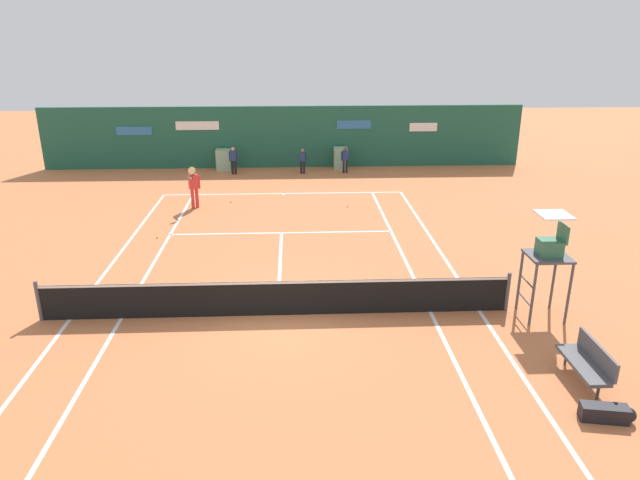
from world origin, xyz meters
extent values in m
plane|color=#C67042|center=(0.00, 0.00, 0.00)|extent=(80.00, 80.00, 0.00)
cube|color=white|center=(0.00, 11.70, 0.00)|extent=(10.60, 0.10, 0.01)
cube|color=white|center=(-5.30, 0.00, 0.00)|extent=(0.10, 23.40, 0.01)
cube|color=white|center=(-4.00, 0.00, 0.00)|extent=(0.10, 23.40, 0.01)
cube|color=white|center=(4.00, 0.00, 0.00)|extent=(0.10, 23.40, 0.01)
cube|color=white|center=(5.30, 0.00, 0.00)|extent=(0.10, 23.40, 0.01)
cube|color=white|center=(0.00, 6.40, 0.00)|extent=(8.00, 0.10, 0.01)
cube|color=white|center=(0.00, 3.20, 0.00)|extent=(0.10, 6.40, 0.01)
cube|color=white|center=(0.00, 11.55, 0.00)|extent=(0.10, 0.24, 0.01)
cylinder|color=#4C4C51|center=(-6.00, 0.00, 0.53)|extent=(0.10, 0.10, 1.07)
cylinder|color=#4C4C51|center=(6.00, 0.00, 0.53)|extent=(0.10, 0.10, 1.07)
cube|color=black|center=(0.00, 0.00, 0.47)|extent=(12.00, 0.03, 0.95)
cube|color=white|center=(0.00, 0.00, 0.92)|extent=(12.00, 0.04, 0.06)
cube|color=#1E5642|center=(0.00, 17.00, 1.59)|extent=(25.00, 0.24, 3.19)
cube|color=#2D6BA8|center=(3.66, 16.86, 2.23)|extent=(1.78, 0.02, 0.44)
cube|color=#2D6BA8|center=(-7.69, 16.86, 1.99)|extent=(1.82, 0.02, 0.44)
cube|color=white|center=(7.31, 16.86, 2.08)|extent=(1.46, 0.02, 0.44)
cube|color=white|center=(-4.45, 16.86, 2.24)|extent=(2.22, 0.02, 0.44)
cube|color=#8CB793|center=(-3.15, 16.45, 0.54)|extent=(0.72, 0.70, 1.08)
cube|color=#8CB793|center=(2.94, 16.45, 0.56)|extent=(0.69, 0.70, 1.12)
cylinder|color=#47474C|center=(6.32, -0.81, 0.82)|extent=(0.07, 0.07, 1.63)
cylinder|color=#47474C|center=(6.32, 0.09, 0.82)|extent=(0.07, 0.07, 1.63)
cylinder|color=#47474C|center=(7.22, -0.81, 0.82)|extent=(0.07, 0.07, 1.63)
cylinder|color=#47474C|center=(7.22, 0.09, 0.82)|extent=(0.07, 0.07, 1.63)
cylinder|color=#47474C|center=(6.32, -0.36, 0.49)|extent=(0.04, 0.81, 0.04)
cylinder|color=#47474C|center=(6.32, -0.36, 0.98)|extent=(0.04, 0.81, 0.04)
cube|color=#47474C|center=(6.77, -0.36, 1.66)|extent=(1.00, 1.00, 0.06)
cube|color=#2D664C|center=(6.77, -0.36, 1.89)|extent=(0.52, 0.56, 0.40)
cube|color=#2D664C|center=(7.06, -0.36, 2.27)|extent=(0.06, 0.56, 0.45)
cube|color=white|center=(6.77, -0.36, 2.74)|extent=(0.76, 0.80, 0.04)
cylinder|color=#38383D|center=(6.42, -4.03, 0.19)|extent=(0.06, 0.06, 0.38)
cylinder|color=#38383D|center=(6.42, -2.63, 0.19)|extent=(0.06, 0.06, 0.38)
cube|color=#4C4C51|center=(6.42, -3.33, 0.42)|extent=(0.48, 1.57, 0.08)
cube|color=#4C4C51|center=(6.69, -3.33, 0.67)|extent=(0.06, 1.57, 0.42)
cube|color=black|center=(6.27, -4.58, 0.16)|extent=(0.91, 0.45, 0.32)
sphere|color=black|center=(6.70, -4.66, 0.16)|extent=(0.29, 0.29, 0.28)
cylinder|color=red|center=(-3.52, 9.73, 0.41)|extent=(0.13, 0.13, 0.82)
cylinder|color=red|center=(-3.68, 9.64, 0.41)|extent=(0.13, 0.13, 0.82)
cube|color=red|center=(-3.60, 9.69, 1.11)|extent=(0.42, 0.36, 0.58)
sphere|color=#8C664C|center=(-3.60, 9.69, 1.51)|extent=(0.23, 0.23, 0.23)
cylinder|color=white|center=(-3.60, 9.69, 1.60)|extent=(0.21, 0.21, 0.06)
cylinder|color=red|center=(-3.40, 9.79, 1.07)|extent=(0.09, 0.09, 0.56)
cylinder|color=#8C664C|center=(-3.67, 9.33, 1.35)|extent=(0.34, 0.53, 0.09)
cylinder|color=black|center=(-3.53, 9.09, 1.46)|extent=(0.03, 0.03, 0.22)
torus|color=yellow|center=(-3.53, 9.09, 1.71)|extent=(0.28, 0.17, 0.30)
cylinder|color=silver|center=(-3.53, 9.09, 1.71)|extent=(0.23, 0.13, 0.26)
cylinder|color=black|center=(-2.46, 15.46, 0.35)|extent=(0.11, 0.11, 0.70)
cylinder|color=black|center=(-2.61, 15.48, 0.35)|extent=(0.11, 0.11, 0.70)
cube|color=navy|center=(-2.54, 15.47, 0.95)|extent=(0.34, 0.23, 0.49)
sphere|color=tan|center=(-2.54, 15.47, 1.29)|extent=(0.19, 0.19, 0.19)
cylinder|color=navy|center=(-2.34, 15.44, 0.91)|extent=(0.07, 0.07, 0.47)
cylinder|color=navy|center=(-2.73, 15.50, 0.91)|extent=(0.07, 0.07, 0.47)
cylinder|color=black|center=(1.01, 15.46, 0.32)|extent=(0.10, 0.10, 0.64)
cylinder|color=black|center=(0.87, 15.48, 0.32)|extent=(0.10, 0.10, 0.64)
cube|color=navy|center=(0.94, 15.47, 0.87)|extent=(0.31, 0.21, 0.45)
sphere|color=#8C664C|center=(0.94, 15.47, 1.18)|extent=(0.18, 0.18, 0.18)
cylinder|color=navy|center=(1.11, 15.44, 0.83)|extent=(0.07, 0.07, 0.43)
cylinder|color=navy|center=(0.76, 15.50, 0.83)|extent=(0.07, 0.07, 0.43)
cylinder|color=black|center=(3.17, 15.48, 0.34)|extent=(0.11, 0.11, 0.67)
cylinder|color=black|center=(3.02, 15.46, 0.34)|extent=(0.11, 0.11, 0.67)
cube|color=navy|center=(3.10, 15.47, 0.91)|extent=(0.32, 0.21, 0.47)
sphere|color=brown|center=(3.10, 15.47, 1.23)|extent=(0.18, 0.18, 0.18)
cylinder|color=navy|center=(3.28, 15.49, 0.87)|extent=(0.07, 0.07, 0.45)
cylinder|color=navy|center=(2.91, 15.44, 0.87)|extent=(0.07, 0.07, 0.45)
sphere|color=#CCE033|center=(2.68, 9.50, 0.03)|extent=(0.07, 0.07, 0.07)
sphere|color=#CCE033|center=(-2.21, 10.40, 0.03)|extent=(0.07, 0.07, 0.07)
sphere|color=#CCE033|center=(-4.38, 6.04, 0.03)|extent=(0.07, 0.07, 0.07)
camera|label=1|loc=(0.47, -13.52, 7.03)|focal=32.66mm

